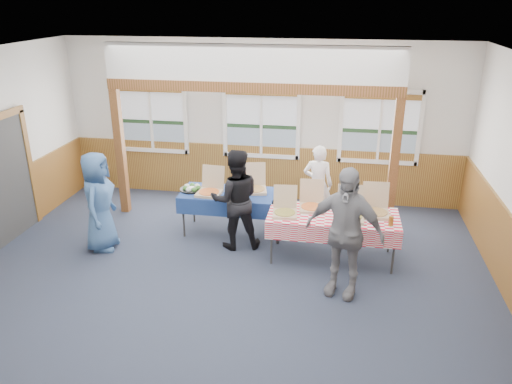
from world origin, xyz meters
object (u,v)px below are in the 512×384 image
Objects in this scene: table_left at (234,196)px; woman_white at (318,184)px; man_blue at (99,202)px; table_right at (333,218)px; person_grey at (344,232)px; woman_black at (236,199)px.

table_left is 1.59m from woman_white.
table_left is 1.19× the size of man_blue.
woman_white is (1.42, 0.72, 0.04)m from table_left.
woman_white is (-0.32, 1.36, 0.03)m from table_right.
person_grey is at bearing 106.30° from woman_white.
table_left is at bearing 31.57° from woman_white.
table_left is 0.95× the size of table_right.
table_left is 1.17× the size of woman_black.
table_right is at bearing -36.37° from table_left.
man_blue is at bearing 30.28° from woman_white.
person_grey reaches higher than man_blue.
table_right is 1.40m from woman_white.
table_right is at bearing 158.77° from woman_black.
woman_black is at bearing 170.47° from table_right.
man_blue is (-2.18, -0.43, -0.01)m from woman_black.
woman_white reaches higher than table_right.
man_blue reaches higher than table_right.
table_right is 1.23× the size of woman_black.
man_blue reaches higher than table_left.
woman_black is 1.02× the size of man_blue.
man_blue is at bearing -5.05° from woman_black.
woman_black is 0.90× the size of person_grey.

